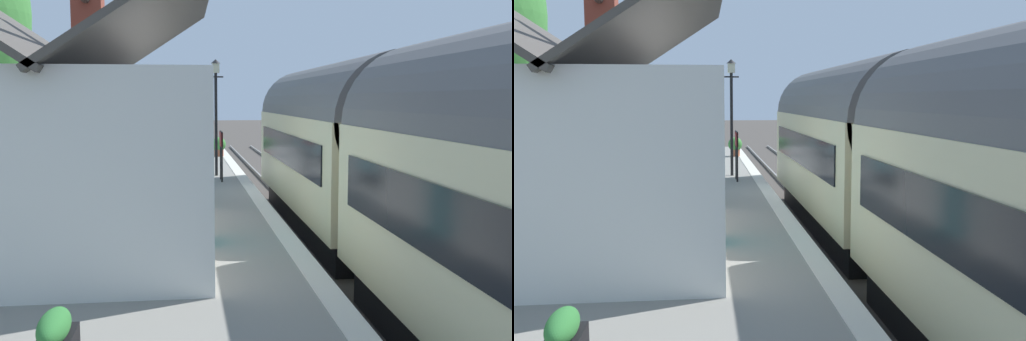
% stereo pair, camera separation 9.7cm
% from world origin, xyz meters
% --- Properties ---
extents(ground_plane, '(160.00, 160.00, 0.00)m').
position_xyz_m(ground_plane, '(0.00, 0.00, 0.00)').
color(ground_plane, '#423D38').
extents(platform, '(32.00, 6.58, 0.85)m').
position_xyz_m(platform, '(0.00, 4.29, 0.42)').
color(platform, gray).
rests_on(platform, ground).
extents(platform_edge_coping, '(32.00, 0.36, 0.02)m').
position_xyz_m(platform_edge_coping, '(0.00, 1.18, 0.86)').
color(platform_edge_coping, beige).
rests_on(platform_edge_coping, platform).
extents(rail_near, '(52.00, 0.08, 0.14)m').
position_xyz_m(rail_near, '(0.00, -1.62, 0.07)').
color(rail_near, gray).
rests_on(rail_near, ground).
extents(rail_far, '(52.00, 0.08, 0.14)m').
position_xyz_m(rail_far, '(0.00, -0.18, 0.07)').
color(rail_far, gray).
rests_on(rail_far, ground).
extents(station_building, '(6.96, 4.59, 5.78)m').
position_xyz_m(station_building, '(-5.48, 4.86, 2.47)').
color(station_building, white).
rests_on(station_building, platform).
extents(bench_platform_end, '(1.41, 0.48, 0.88)m').
position_xyz_m(bench_platform_end, '(6.41, 3.46, 1.32)').
color(bench_platform_end, '#26727F').
rests_on(bench_platform_end, platform).
extents(bench_by_lamp, '(1.41, 0.46, 0.88)m').
position_xyz_m(bench_by_lamp, '(0.95, 3.46, 1.32)').
color(bench_by_lamp, '#26727F').
rests_on(bench_by_lamp, platform).
extents(bench_near_building, '(1.41, 0.48, 0.88)m').
position_xyz_m(bench_near_building, '(10.28, 3.33, 1.32)').
color(bench_near_building, '#26727F').
rests_on(bench_near_building, platform).
extents(planter_bench_left, '(0.63, 0.63, 0.86)m').
position_xyz_m(planter_bench_left, '(10.61, 1.52, 1.32)').
color(planter_bench_left, '#9E5138').
rests_on(planter_bench_left, platform).
extents(planter_corner_building, '(0.74, 0.74, 0.99)m').
position_xyz_m(planter_corner_building, '(6.72, 6.02, 1.36)').
color(planter_corner_building, black).
rests_on(planter_corner_building, platform).
extents(lamp_post_platform, '(0.32, 0.50, 3.88)m').
position_xyz_m(lamp_post_platform, '(3.80, 2.00, 3.54)').
color(lamp_post_platform, black).
rests_on(lamp_post_platform, platform).
extents(station_sign_board, '(0.96, 0.06, 1.57)m').
position_xyz_m(station_sign_board, '(2.50, 1.91, 2.04)').
color(station_sign_board, black).
rests_on(station_sign_board, platform).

